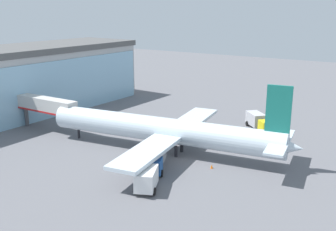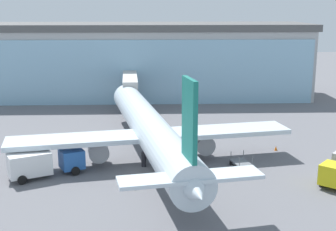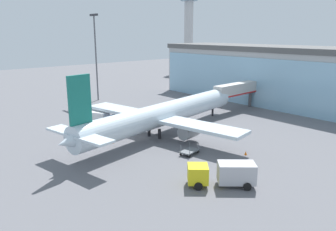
% 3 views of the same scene
% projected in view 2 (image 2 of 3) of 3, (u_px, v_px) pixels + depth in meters
% --- Properties ---
extents(ground, '(240.00, 240.00, 0.00)m').
position_uv_depth(ground, '(143.00, 172.00, 47.77)').
color(ground, slate).
extents(terminal_building, '(62.60, 18.16, 13.36)m').
position_uv_depth(terminal_building, '(139.00, 60.00, 86.31)').
color(terminal_building, '#AEAEAE').
rests_on(terminal_building, ground).
extents(jet_bridge, '(2.48, 13.79, 5.88)m').
position_uv_depth(jet_bridge, '(130.00, 84.00, 73.40)').
color(jet_bridge, beige).
rests_on(jet_bridge, ground).
extents(airplane, '(30.49, 39.79, 11.43)m').
position_uv_depth(airplane, '(150.00, 130.00, 50.80)').
color(airplane, silver).
rests_on(airplane, ground).
extents(catering_truck, '(7.55, 5.03, 2.65)m').
position_uv_depth(catering_truck, '(44.00, 163.00, 46.06)').
color(catering_truck, '#2659A5').
rests_on(catering_truck, ground).
extents(baggage_cart, '(2.11, 3.06, 1.50)m').
position_uv_depth(baggage_cart, '(241.00, 163.00, 48.85)').
color(baggage_cart, slate).
rests_on(baggage_cart, ground).
extents(safety_cone_nose, '(0.36, 0.36, 0.55)m').
position_uv_depth(safety_cone_nose, '(134.00, 187.00, 43.07)').
color(safety_cone_nose, orange).
rests_on(safety_cone_nose, ground).
extents(safety_cone_wingtip, '(0.36, 0.36, 0.55)m').
position_uv_depth(safety_cone_wingtip, '(276.00, 148.00, 54.66)').
color(safety_cone_wingtip, orange).
rests_on(safety_cone_wingtip, ground).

